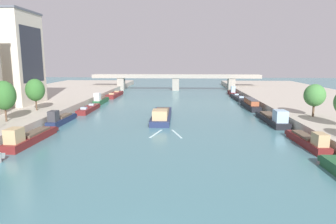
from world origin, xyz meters
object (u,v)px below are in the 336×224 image
at_px(moored_boat_right_gap_after, 308,141).
at_px(bridge_far, 176,80).
at_px(moored_boat_right_second, 238,98).
at_px(tree_left_far, 4,95).
at_px(moored_boat_left_second, 89,109).
at_px(moored_boat_left_upstream, 115,95).
at_px(tree_right_end_of_row, 315,95).
at_px(moored_boat_right_midway, 232,92).
at_px(moored_boat_left_downstream, 61,119).
at_px(moored_boat_right_upstream, 273,118).
at_px(barge_midriver, 162,115).
at_px(moored_boat_right_far, 250,104).
at_px(moored_boat_left_far, 101,100).
at_px(tree_left_by_lamp, 35,90).
at_px(moored_boat_left_midway, 29,137).

bearing_deg(moored_boat_right_gap_after, bridge_far, 104.83).
relative_size(moored_boat_right_second, tree_left_far, 2.22).
xyz_separation_m(moored_boat_left_second, moored_boat_right_second, (41.81, 24.14, 0.02)).
xyz_separation_m(moored_boat_left_upstream, tree_right_end_of_row, (49.15, -45.24, 5.41)).
height_order(moored_boat_right_midway, bridge_far, bridge_far).
bearing_deg(moored_boat_left_downstream, bridge_far, 72.22).
relative_size(moored_boat_left_upstream, bridge_far, 0.24).
distance_m(moored_boat_left_upstream, tree_right_end_of_row, 67.02).
bearing_deg(moored_boat_right_second, moored_boat_right_gap_after, -89.44).
xyz_separation_m(moored_boat_right_upstream, moored_boat_right_midway, (-0.10, 50.21, 0.01)).
distance_m(barge_midriver, moored_boat_right_far, 27.64).
bearing_deg(tree_right_end_of_row, moored_boat_right_midway, 97.46).
distance_m(moored_boat_left_far, tree_left_far, 36.64).
bearing_deg(tree_left_by_lamp, moored_boat_left_midway, -66.77).
bearing_deg(moored_boat_left_far, moored_boat_right_far, -9.19).
bearing_deg(tree_left_far, moored_boat_left_upstream, 82.03).
bearing_deg(moored_boat_left_second, moored_boat_right_second, 30.00).
distance_m(moored_boat_right_gap_after, moored_boat_right_second, 52.83).
distance_m(moored_boat_right_second, tree_left_by_lamp, 61.01).
bearing_deg(tree_left_far, moored_boat_left_downstream, 47.86).
bearing_deg(barge_midriver, moored_boat_left_midway, -134.43).
height_order(tree_left_far, bridge_far, tree_left_far).
height_order(moored_boat_right_gap_after, bridge_far, bridge_far).
relative_size(moored_boat_left_second, moored_boat_right_gap_after, 1.11).
xyz_separation_m(moored_boat_left_downstream, moored_boat_right_gap_after, (43.31, -13.82, -0.07)).
bearing_deg(tree_right_end_of_row, tree_left_by_lamp, 175.73).
height_order(moored_boat_right_second, tree_left_by_lamp, tree_left_by_lamp).
distance_m(moored_boat_left_midway, bridge_far, 84.62).
height_order(barge_midriver, moored_boat_right_midway, moored_boat_right_midway).
relative_size(barge_midriver, moored_boat_right_midway, 1.80).
height_order(moored_boat_right_upstream, bridge_far, bridge_far).
bearing_deg(moored_boat_left_far, moored_boat_right_midway, 30.12).
bearing_deg(bridge_far, moored_boat_left_second, -111.42).
relative_size(tree_right_end_of_row, bridge_far, 0.09).
height_order(moored_boat_right_second, tree_right_end_of_row, tree_right_end_of_row).
relative_size(barge_midriver, moored_boat_right_gap_after, 1.60).
bearing_deg(moored_boat_left_midway, moored_boat_right_midway, 57.89).
relative_size(moored_boat_left_downstream, tree_left_by_lamp, 1.68).
distance_m(barge_midriver, moored_boat_right_upstream, 23.14).
height_order(moored_boat_left_downstream, moored_boat_right_second, moored_boat_left_downstream).
distance_m(tree_right_end_of_row, bridge_far, 73.29).
relative_size(moored_boat_left_far, moored_boat_right_far, 0.76).
bearing_deg(tree_left_by_lamp, moored_boat_left_second, 52.71).
height_order(moored_boat_left_downstream, moored_boat_right_upstream, moored_boat_right_upstream).
xyz_separation_m(moored_boat_right_upstream, moored_boat_right_second, (-0.23, 36.44, -0.38)).
xyz_separation_m(moored_boat_left_second, tree_right_end_of_row, (48.84, -14.80, 5.46)).
distance_m(moored_boat_left_second, moored_boat_left_far, 13.24).
xyz_separation_m(moored_boat_left_downstream, tree_right_end_of_row, (49.82, 0.07, 5.11)).
height_order(moored_boat_left_midway, moored_boat_right_upstream, moored_boat_right_upstream).
height_order(moored_boat_left_far, moored_boat_right_gap_after, moored_boat_left_far).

